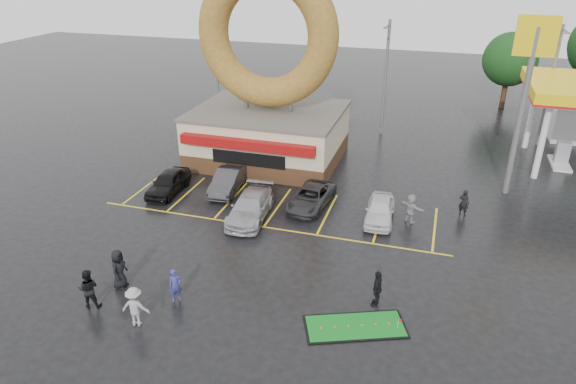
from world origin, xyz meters
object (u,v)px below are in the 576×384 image
(streetlight_left, at_px, (216,67))
(car_silver, at_px, (250,207))
(shell_sign, at_px, (529,75))
(person_cameraman, at_px, (377,288))
(car_white, at_px, (380,210))
(car_grey, at_px, (311,197))
(dumpster, at_px, (210,145))
(putting_green, at_px, (355,326))
(car_black, at_px, (168,183))
(car_dgrey, at_px, (228,181))
(streetlight_mid, at_px, (385,76))
(streetlight_right, at_px, (551,84))
(donut_shop, at_px, (268,99))
(person_blue, at_px, (175,285))

(streetlight_left, bearing_deg, car_silver, -60.42)
(shell_sign, relative_size, person_cameraman, 6.37)
(car_white, bearing_deg, car_grey, 169.99)
(streetlight_left, bearing_deg, dumpster, -70.76)
(putting_green, bearing_deg, car_grey, 114.41)
(dumpster, bearing_deg, car_black, -100.66)
(shell_sign, height_order, car_black, shell_sign)
(streetlight_left, distance_m, car_dgrey, 14.85)
(shell_sign, bearing_deg, dumpster, 177.90)
(car_white, bearing_deg, streetlight_mid, 94.49)
(streetlight_mid, xyz_separation_m, streetlight_right, (12.00, 1.00, 0.00))
(car_dgrey, bearing_deg, streetlight_mid, 55.14)
(streetlight_mid, height_order, dumpster, streetlight_mid)
(streetlight_mid, distance_m, dumpster, 14.70)
(shell_sign, xyz_separation_m, streetlight_right, (3.00, 9.92, -2.60))
(car_grey, height_order, dumpster, dumpster)
(streetlight_mid, relative_size, putting_green, 2.03)
(car_dgrey, height_order, car_white, car_dgrey)
(shell_sign, xyz_separation_m, car_dgrey, (-16.70, -4.89, -6.70))
(putting_green, bearing_deg, streetlight_right, 68.93)
(donut_shop, xyz_separation_m, streetlight_right, (19.00, 8.95, 0.32))
(car_dgrey, relative_size, person_blue, 2.67)
(car_dgrey, distance_m, person_blue, 11.14)
(person_cameraman, height_order, dumpster, person_cameraman)
(streetlight_right, xyz_separation_m, putting_green, (-9.70, -25.18, -4.75))
(streetlight_mid, bearing_deg, shell_sign, -44.73)
(donut_shop, height_order, putting_green, donut_shop)
(dumpster, bearing_deg, car_grey, -47.16)
(streetlight_mid, distance_m, car_silver, 17.96)
(streetlight_left, xyz_separation_m, car_grey, (11.84, -13.35, -4.19))
(donut_shop, distance_m, car_dgrey, 7.01)
(streetlight_left, height_order, car_white, streetlight_left)
(streetlight_left, relative_size, car_grey, 2.10)
(car_dgrey, distance_m, dumpster, 6.80)
(car_dgrey, relative_size, car_white, 1.09)
(car_dgrey, relative_size, car_silver, 0.87)
(streetlight_left, xyz_separation_m, car_black, (2.86, -14.12, -4.10))
(streetlight_right, height_order, dumpster, streetlight_right)
(donut_shop, relative_size, car_dgrey, 3.27)
(donut_shop, height_order, person_cameraman, donut_shop)
(shell_sign, relative_size, streetlight_right, 1.18)
(streetlight_mid, relative_size, person_blue, 5.83)
(streetlight_right, distance_m, car_dgrey, 24.98)
(shell_sign, xyz_separation_m, putting_green, (-6.70, -15.26, -7.35))
(streetlight_left, relative_size, person_blue, 5.83)
(donut_shop, height_order, car_silver, donut_shop)
(donut_shop, distance_m, car_silver, 9.77)
(shell_sign, xyz_separation_m, dumpster, (-20.50, 0.75, -6.73))
(streetlight_right, distance_m, putting_green, 27.40)
(car_black, relative_size, car_dgrey, 0.96)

